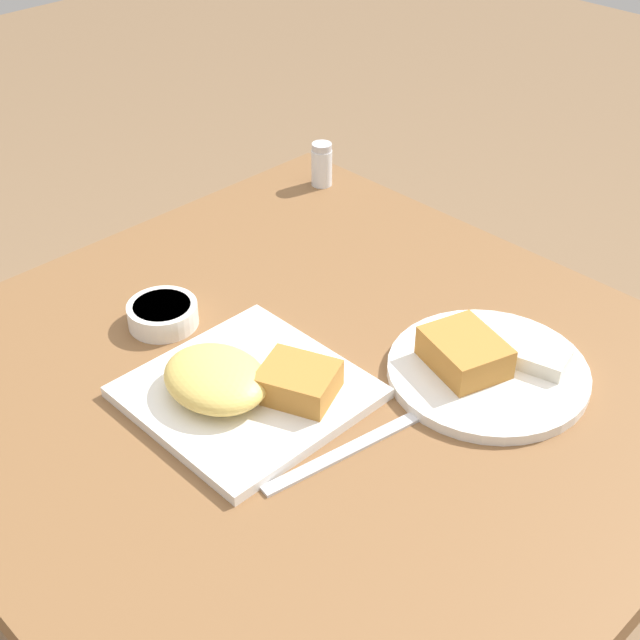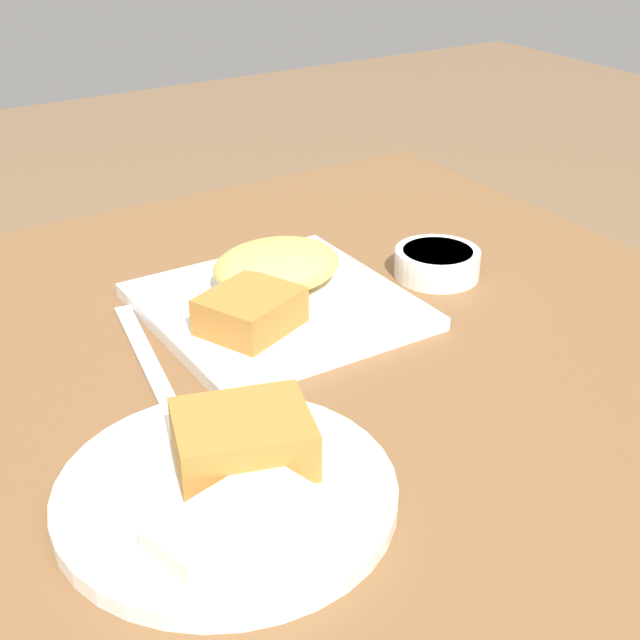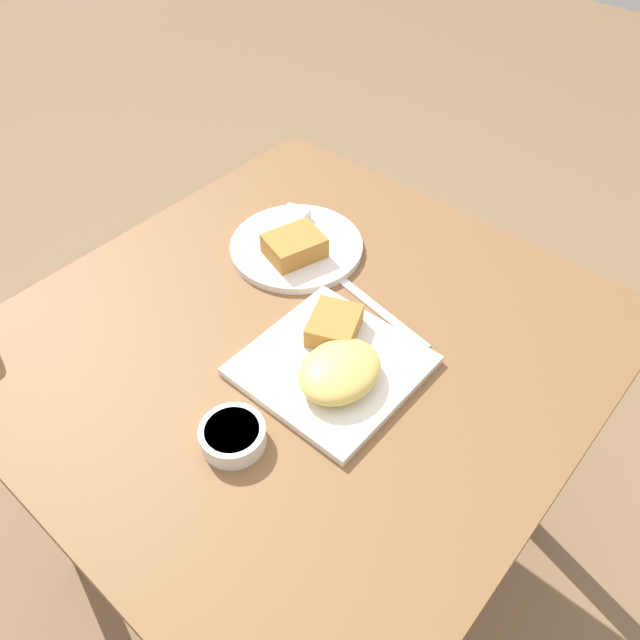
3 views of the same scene
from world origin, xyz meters
TOP-DOWN VIEW (x-y plane):
  - dining_table at (0.00, 0.00)m, footprint 0.92×0.88m
  - plate_square_near at (-0.02, -0.09)m, footprint 0.25×0.25m
  - plate_oval_far at (0.15, 0.16)m, footprint 0.25×0.25m
  - sauce_ramekin at (-0.21, -0.06)m, footprint 0.09×0.09m
  - butter_knife at (0.13, -0.07)m, footprint 0.05×0.21m

SIDE VIEW (x-z plane):
  - dining_table at x=0.00m, z-range 0.28..1.04m
  - butter_knife at x=0.13m, z-range 0.75..0.76m
  - plate_oval_far at x=0.15m, z-range 0.74..0.80m
  - sauce_ramekin at x=-0.21m, z-range 0.75..0.79m
  - plate_square_near at x=-0.02m, z-range 0.75..0.80m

